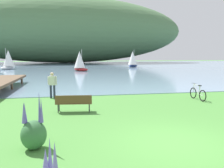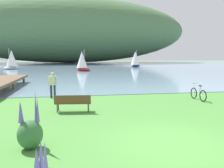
% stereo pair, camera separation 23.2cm
% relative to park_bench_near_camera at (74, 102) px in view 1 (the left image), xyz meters
% --- Properties ---
extents(ground_plane, '(200.00, 200.00, 0.00)m').
position_rel_park_bench_near_camera_xyz_m(ground_plane, '(3.18, -4.67, -0.52)').
color(ground_plane, '#478438').
extents(bay_water, '(180.00, 80.00, 0.04)m').
position_rel_park_bench_near_camera_xyz_m(bay_water, '(3.18, 44.39, -0.50)').
color(bay_water, '#7A99B2').
rests_on(bay_water, ground).
extents(distant_hillside, '(83.13, 28.00, 22.29)m').
position_rel_park_bench_near_camera_xyz_m(distant_hillside, '(-1.94, 70.39, 10.66)').
color(distant_hillside, '#4C7047').
rests_on(distant_hillside, bay_water).
extents(park_bench_near_camera, '(1.84, 0.67, 0.88)m').
position_rel_park_bench_near_camera_xyz_m(park_bench_near_camera, '(0.00, 0.00, 0.00)').
color(park_bench_near_camera, brown).
rests_on(park_bench_near_camera, ground).
extents(bicycle_leaning_near_bench, '(0.12, 1.77, 1.01)m').
position_rel_park_bench_near_camera_xyz_m(bicycle_leaning_near_bench, '(7.79, 1.79, -0.12)').
color(bicycle_leaning_near_bench, black).
rests_on(bicycle_leaning_near_bench, ground).
extents(person_at_shoreline, '(0.59, 0.32, 1.71)m').
position_rel_park_bench_near_camera_xyz_m(person_at_shoreline, '(-1.31, 3.98, 0.46)').
color(person_at_shoreline, '#282D47').
rests_on(person_at_shoreline, ground).
extents(echium_bush_closest_to_camera, '(0.77, 0.77, 1.78)m').
position_rel_park_bench_near_camera_xyz_m(echium_bush_closest_to_camera, '(-1.27, -4.37, -0.02)').
color(echium_bush_closest_to_camera, '#386B3D').
rests_on(echium_bush_closest_to_camera, ground).
extents(sailboat_nearest_to_shore, '(2.93, 3.01, 3.72)m').
position_rel_park_bench_near_camera_xyz_m(sailboat_nearest_to_shore, '(1.51, 28.61, 1.27)').
color(sailboat_nearest_to_shore, '#B22323').
rests_on(sailboat_nearest_to_shore, bay_water).
extents(sailboat_mid_bay, '(3.16, 3.07, 3.90)m').
position_rel_park_bench_near_camera_xyz_m(sailboat_mid_bay, '(13.71, 38.79, 1.36)').
color(sailboat_mid_bay, navy).
rests_on(sailboat_mid_bay, bay_water).
extents(sailboat_toward_hillside, '(2.91, 3.40, 4.03)m').
position_rel_park_bench_near_camera_xyz_m(sailboat_toward_hillside, '(-11.71, 35.54, 1.41)').
color(sailboat_toward_hillside, white).
rests_on(sailboat_toward_hillside, bay_water).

